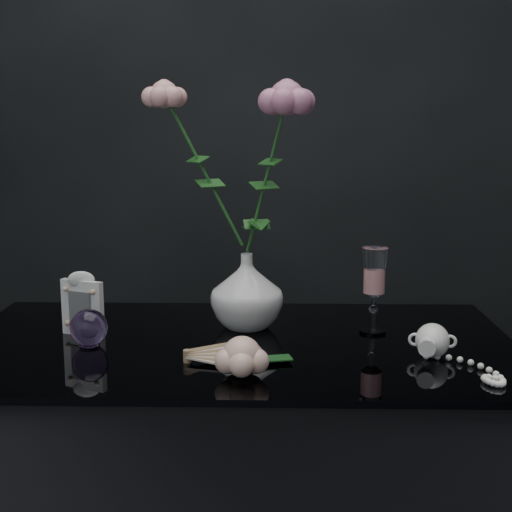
# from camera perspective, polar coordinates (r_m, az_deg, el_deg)

# --- Properties ---
(vase) EXTENTS (0.15, 0.15, 0.15)m
(vase) POSITION_cam_1_polar(r_m,az_deg,el_deg) (1.42, -0.74, -2.82)
(vase) COLOR white
(vase) RESTS_ON table
(wine_glass) EXTENTS (0.06, 0.06, 0.17)m
(wine_glass) POSITION_cam_1_polar(r_m,az_deg,el_deg) (1.41, 9.41, -2.74)
(wine_glass) COLOR white
(wine_glass) RESTS_ON table
(picture_frame) EXTENTS (0.12, 0.10, 0.13)m
(picture_frame) POSITION_cam_1_polar(r_m,az_deg,el_deg) (1.41, -13.72, -3.71)
(picture_frame) COLOR silver
(picture_frame) RESTS_ON table
(paperweight) EXTENTS (0.08, 0.08, 0.07)m
(paperweight) POSITION_cam_1_polar(r_m,az_deg,el_deg) (1.35, -13.23, -5.59)
(paperweight) COLOR #9872BA
(paperweight) RESTS_ON table
(paper_fan) EXTENTS (0.25, 0.20, 0.03)m
(paper_fan) POSITION_cam_1_polar(r_m,az_deg,el_deg) (1.24, -5.51, -7.88)
(paper_fan) COLOR beige
(paper_fan) RESTS_ON table
(loose_rose) EXTENTS (0.20, 0.23, 0.07)m
(loose_rose) POSITION_cam_1_polar(r_m,az_deg,el_deg) (1.17, -1.14, -8.02)
(loose_rose) COLOR #FFBCA4
(loose_rose) RESTS_ON table
(pearl_jar) EXTENTS (0.24, 0.25, 0.06)m
(pearl_jar) POSITION_cam_1_polar(r_m,az_deg,el_deg) (1.30, 13.94, -6.46)
(pearl_jar) COLOR white
(pearl_jar) RESTS_ON table
(roses) EXTENTS (0.31, 0.12, 0.39)m
(roses) POSITION_cam_1_polar(r_m,az_deg,el_deg) (1.39, -1.66, 8.03)
(roses) COLOR #FCA49D
(roses) RESTS_ON vase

